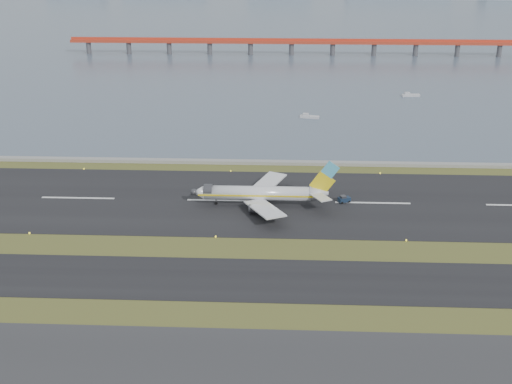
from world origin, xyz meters
TOP-DOWN VIEW (x-y plane):
  - ground at (0.00, 0.00)m, footprint 1000.00×1000.00m
  - taxiway_strip at (0.00, -12.00)m, footprint 1000.00×18.00m
  - runway_strip at (0.00, 30.00)m, footprint 1000.00×45.00m
  - seawall at (0.00, 60.00)m, footprint 1000.00×2.50m
  - bay_water at (0.00, 460.00)m, footprint 1400.00×800.00m
  - red_pier at (20.00, 250.00)m, footprint 260.00×5.00m
  - airliner at (10.61, 27.21)m, footprint 38.52×32.89m
  - pushback_tug at (32.30, 30.16)m, footprint 3.57×2.82m
  - workboat_near at (25.72, 113.77)m, footprint 7.72×3.74m
  - workboat_far at (71.45, 150.87)m, footprint 8.01×3.16m

SIDE VIEW (x-z plane):
  - ground at x=0.00m, z-range 0.00..0.00m
  - bay_water at x=0.00m, z-range -0.65..0.65m
  - taxiway_strip at x=0.00m, z-range 0.00..0.10m
  - runway_strip at x=0.00m, z-range 0.00..0.10m
  - seawall at x=0.00m, z-range 0.00..1.00m
  - workboat_near at x=25.72m, z-range -0.33..1.47m
  - workboat_far at x=71.45m, z-range -0.35..1.55m
  - pushback_tug at x=32.30m, z-range -0.03..1.98m
  - airliner at x=10.61m, z-range -2.94..9.86m
  - red_pier at x=20.00m, z-range 2.18..12.38m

